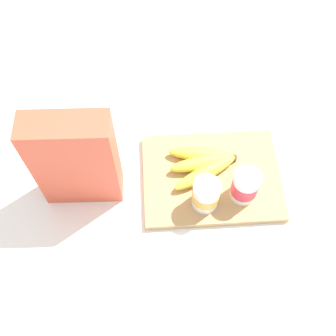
% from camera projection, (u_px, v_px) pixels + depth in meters
% --- Properties ---
extents(ground_plane, '(2.40, 2.40, 0.00)m').
position_uv_depth(ground_plane, '(211.00, 179.00, 1.02)').
color(ground_plane, white).
extents(cutting_board, '(0.33, 0.25, 0.02)m').
position_uv_depth(cutting_board, '(212.00, 177.00, 1.01)').
color(cutting_board, tan).
rests_on(cutting_board, ground_plane).
extents(cereal_box, '(0.18, 0.07, 0.28)m').
position_uv_depth(cereal_box, '(76.00, 161.00, 0.89)').
color(cereal_box, '#D85138').
rests_on(cereal_box, ground_plane).
extents(yogurt_cup_front, '(0.06, 0.06, 0.09)m').
position_uv_depth(yogurt_cup_front, '(245.00, 186.00, 0.94)').
color(yogurt_cup_front, white).
rests_on(yogurt_cup_front, cutting_board).
extents(yogurt_cup_back, '(0.06, 0.06, 0.09)m').
position_uv_depth(yogurt_cup_back, '(206.00, 195.00, 0.93)').
color(yogurt_cup_back, white).
rests_on(yogurt_cup_back, cutting_board).
extents(banana_bunch, '(0.17, 0.13, 0.04)m').
position_uv_depth(banana_bunch, '(203.00, 163.00, 1.00)').
color(banana_bunch, yellow).
rests_on(banana_bunch, cutting_board).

